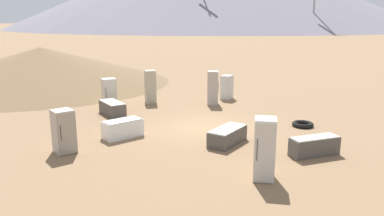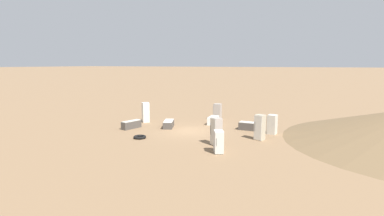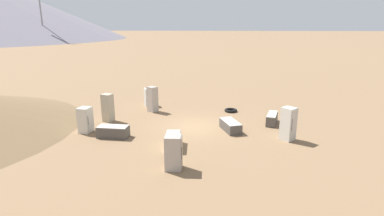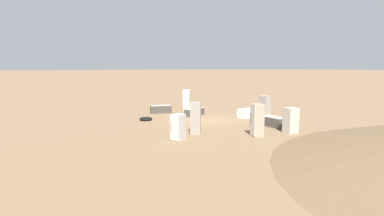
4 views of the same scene
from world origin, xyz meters
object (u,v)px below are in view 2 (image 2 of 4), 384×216
discarded_fridge_4 (272,124)px  discarded_fridge_6 (169,124)px  discarded_fridge_0 (213,120)px  discarded_fridge_7 (131,125)px  discarded_fridge_2 (146,112)px  discarded_fridge_9 (217,112)px  discarded_fridge_3 (250,126)px  scrap_tire (140,137)px  discarded_fridge_5 (216,132)px  discarded_fridge_1 (219,142)px  discarded_fridge_8 (260,127)px

discarded_fridge_4 → discarded_fridge_6: 8.94m
discarded_fridge_0 → discarded_fridge_7: 7.59m
discarded_fridge_2 → discarded_fridge_9: 7.27m
discarded_fridge_3 → scrap_tire: (6.78, 6.51, -0.24)m
discarded_fridge_5 → discarded_fridge_7: bearing=25.0°
scrap_tire → discarded_fridge_2: bearing=-59.4°
discarded_fridge_2 → scrap_tire: size_ratio=1.98×
discarded_fridge_1 → scrap_tire: 6.84m
discarded_fridge_0 → discarded_fridge_8: size_ratio=0.88×
discarded_fridge_4 → discarded_fridge_3: bearing=79.4°
discarded_fridge_3 → discarded_fridge_8: 3.40m
discarded_fridge_8 → discarded_fridge_7: bearing=22.7°
discarded_fridge_5 → scrap_tire: size_ratio=1.99×
discarded_fridge_5 → discarded_fridge_1: bearing=153.0°
discarded_fridge_0 → discarded_fridge_5: (-2.93, 6.74, 0.60)m
discarded_fridge_5 → discarded_fridge_6: 6.99m
discarded_fridge_2 → discarded_fridge_6: bearing=-66.6°
discarded_fridge_7 → discarded_fridge_5: bearing=1.2°
discarded_fridge_1 → discarded_fridge_7: discarded_fridge_1 is taller
discarded_fridge_4 → discarded_fridge_6: size_ratio=0.77×
discarded_fridge_3 → discarded_fridge_6: (6.81, 2.12, -0.03)m
discarded_fridge_6 → discarded_fridge_8: bearing=-28.9°
discarded_fridge_5 → discarded_fridge_8: size_ratio=1.01×
discarded_fridge_3 → discarded_fridge_1: bearing=-0.3°
discarded_fridge_8 → discarded_fridge_9: size_ratio=1.19×
discarded_fridge_6 → discarded_fridge_7: 3.27m
discarded_fridge_3 → discarded_fridge_9: bearing=-129.2°
discarded_fridge_5 → discarded_fridge_3: bearing=-61.7°
discarded_fridge_4 → scrap_tire: bearing=130.2°
discarded_fridge_2 → discarded_fridge_4: 12.06m
discarded_fridge_7 → discarded_fridge_4: bearing=29.0°
discarded_fridge_8 → discarded_fridge_5: bearing=66.9°
discarded_fridge_8 → scrap_tire: (8.32, 3.55, -0.85)m
discarded_fridge_8 → scrap_tire: size_ratio=1.96×
discarded_fridge_0 → discarded_fridge_3: bearing=-21.6°
discarded_fridge_7 → scrap_tire: bearing=-30.2°
discarded_fridge_9 → discarded_fridge_5: bearing=-164.7°
discarded_fridge_4 → discarded_fridge_7: discarded_fridge_4 is taller
discarded_fridge_0 → discarded_fridge_3: discarded_fridge_0 is taller
discarded_fridge_1 → discarded_fridge_9: (4.30, -10.91, 0.07)m
discarded_fridge_0 → discarded_fridge_7: size_ratio=0.88×
discarded_fridge_0 → discarded_fridge_4: (-5.77, 1.62, 0.42)m
discarded_fridge_1 → discarded_fridge_7: bearing=-48.8°
discarded_fridge_2 → scrap_tire: bearing=-106.4°
discarded_fridge_8 → discarded_fridge_2: bearing=8.0°
discarded_fridge_1 → discarded_fridge_4: discarded_fridge_4 is taller
discarded_fridge_1 → discarded_fridge_5: discarded_fridge_5 is taller
discarded_fridge_4 → discarded_fridge_7: bearing=112.3°
discarded_fridge_6 → discarded_fridge_4: bearing=-13.3°
discarded_fridge_3 → discarded_fridge_8: discarded_fridge_8 is taller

